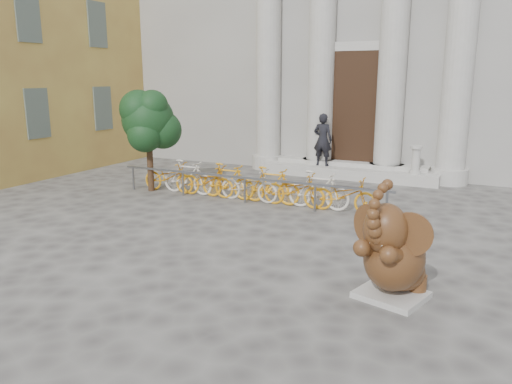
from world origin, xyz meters
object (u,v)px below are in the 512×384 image
at_px(tree, 149,121).
at_px(elephant_statue, 393,256).
at_px(pedestrian, 323,140).
at_px(bike_rack, 249,183).

bearing_deg(tree, elephant_statue, -29.26).
bearing_deg(tree, pedestrian, 49.55).
relative_size(tree, pedestrian, 1.67).
height_order(elephant_statue, bike_rack, elephant_statue).
distance_m(elephant_statue, pedestrian, 9.87).
relative_size(elephant_statue, bike_rack, 0.24).
height_order(tree, pedestrian, tree).
xyz_separation_m(elephant_statue, tree, (-7.95, 4.45, 1.39)).
bearing_deg(elephant_statue, pedestrian, 130.87).
distance_m(bike_rack, pedestrian, 4.46).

